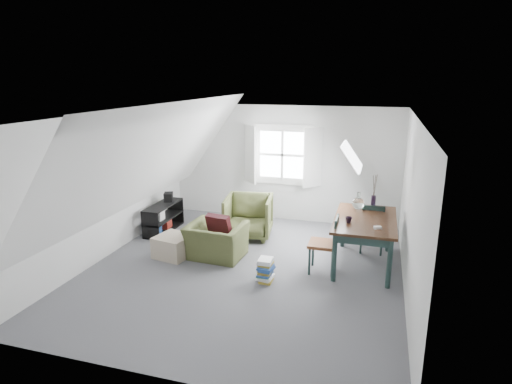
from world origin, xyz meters
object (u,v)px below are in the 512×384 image
(magazine_stack, at_px, (266,270))
(ottoman, at_px, (174,246))
(dining_chair_far, at_px, (372,227))
(dining_table, at_px, (365,225))
(media_shelf, at_px, (163,219))
(dining_chair_near, at_px, (325,243))
(armchair_far, at_px, (249,236))
(armchair_near, at_px, (217,257))

(magazine_stack, bearing_deg, ottoman, 165.47)
(dining_chair_far, bearing_deg, ottoman, 8.05)
(dining_table, relative_size, media_shelf, 1.49)
(dining_chair_far, bearing_deg, dining_table, 67.66)
(ottoman, bearing_deg, magazine_stack, -14.53)
(dining_chair_near, bearing_deg, magazine_stack, -66.79)
(dining_table, xyz_separation_m, media_shelf, (-4.02, 0.51, -0.46))
(dining_table, bearing_deg, dining_chair_far, 84.10)
(armchair_far, bearing_deg, dining_chair_far, -11.00)
(armchair_far, height_order, magazine_stack, armchair_far)
(ottoman, relative_size, media_shelf, 0.52)
(armchair_far, relative_size, dining_table, 0.55)
(ottoman, xyz_separation_m, dining_chair_far, (3.34, 1.20, 0.29))
(ottoman, relative_size, dining_chair_near, 0.60)
(dining_table, distance_m, dining_chair_far, 0.67)
(media_shelf, bearing_deg, dining_chair_far, 4.11)
(armchair_near, relative_size, ottoman, 1.67)
(armchair_near, xyz_separation_m, ottoman, (-0.74, -0.16, 0.19))
(armchair_far, distance_m, dining_chair_near, 2.10)
(armchair_far, distance_m, ottoman, 1.64)
(armchair_near, xyz_separation_m, dining_chair_far, (2.59, 1.04, 0.48))
(armchair_far, relative_size, dining_chair_far, 0.99)
(dining_chair_far, bearing_deg, armchair_far, -14.38)
(armchair_near, xyz_separation_m, magazine_stack, (1.06, -0.63, 0.18))
(armchair_far, relative_size, media_shelf, 0.83)
(ottoman, distance_m, dining_chair_far, 3.55)
(ottoman, xyz_separation_m, dining_table, (3.22, 0.58, 0.52))
(ottoman, bearing_deg, armchair_near, 12.20)
(dining_table, distance_m, media_shelf, 4.08)
(armchair_far, height_order, media_shelf, media_shelf)
(ottoman, relative_size, dining_table, 0.35)
(ottoman, xyz_separation_m, media_shelf, (-0.80, 1.09, 0.07))
(dining_chair_near, height_order, magazine_stack, dining_chair_near)
(dining_table, relative_size, dining_chair_far, 1.79)
(dining_chair_near, bearing_deg, ottoman, -99.70)
(armchair_near, bearing_deg, magazine_stack, 152.86)
(dining_table, xyz_separation_m, dining_chair_far, (0.12, 0.62, -0.23))
(armchair_near, xyz_separation_m, media_shelf, (-1.54, 0.93, 0.26))
(dining_table, xyz_separation_m, magazine_stack, (-1.41, -1.05, -0.53))
(dining_table, distance_m, magazine_stack, 1.84)
(armchair_near, relative_size, dining_chair_near, 1.00)
(dining_chair_near, xyz_separation_m, magazine_stack, (-0.83, -0.60, -0.31))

